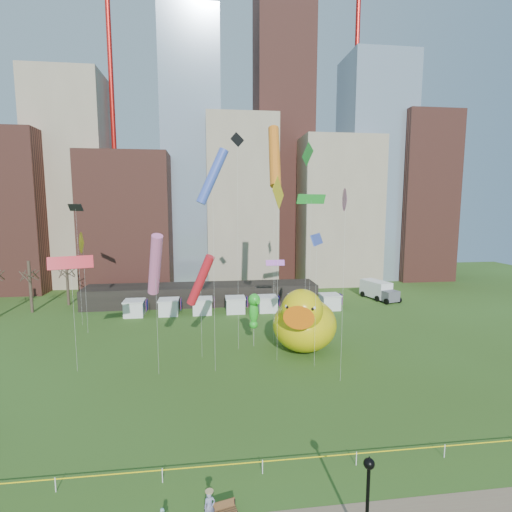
{
  "coord_description": "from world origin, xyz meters",
  "views": [
    {
      "loc": [
        -3.14,
        -21.42,
        16.35
      ],
      "look_at": [
        1.03,
        11.19,
        12.0
      ],
      "focal_mm": 27.0,
      "sensor_mm": 36.0,
      "label": 1
    }
  ],
  "objects": [
    {
      "name": "woman",
      "position": [
        -3.24,
        -3.2,
        0.83
      ],
      "size": [
        0.67,
        0.51,
        1.63
      ],
      "primitive_type": "imported",
      "rotation": [
        0.0,
        0.0,
        0.22
      ],
      "color": "silver",
      "rests_on": "footpath"
    },
    {
      "name": "kite_13",
      "position": [
        -2.54,
        15.21,
        19.0
      ],
      "size": [
        3.23,
        1.48,
        21.66
      ],
      "color": "silver",
      "rests_on": "ground"
    },
    {
      "name": "kite_2",
      "position": [
        -20.37,
        32.52,
        15.96
      ],
      "size": [
        2.61,
        2.44,
        16.53
      ],
      "color": "silver",
      "rests_on": "ground"
    },
    {
      "name": "vendor_tents",
      "position": [
        1.02,
        36.0,
        1.11
      ],
      "size": [
        33.24,
        2.8,
        2.4
      ],
      "color": "white",
      "rests_on": "ground"
    },
    {
      "name": "seahorse_purple",
      "position": [
        8.7,
        21.38,
        3.35
      ],
      "size": [
        1.43,
        1.6,
        4.72
      ],
      "rotation": [
        0.0,
        0.0,
        -0.38
      ],
      "color": "silver",
      "rests_on": "ground"
    },
    {
      "name": "kite_11",
      "position": [
        9.44,
        26.35,
        22.16
      ],
      "size": [
        0.73,
        2.86,
        24.13
      ],
      "color": "silver",
      "rests_on": "ground"
    },
    {
      "name": "park_bench",
      "position": [
        -2.66,
        -3.12,
        0.47
      ],
      "size": [
        1.75,
        0.92,
        0.85
      ],
      "rotation": [
        0.0,
        0.0,
        0.24
      ],
      "color": "#57331E",
      "rests_on": "footpath"
    },
    {
      "name": "caution_tape",
      "position": [
        0.0,
        0.0,
        0.68
      ],
      "size": [
        50.0,
        0.06,
        0.9
      ],
      "color": "white",
      "rests_on": "ground"
    },
    {
      "name": "lamppost",
      "position": [
        4.06,
        -6.0,
        3.04
      ],
      "size": [
        0.52,
        0.52,
        4.97
      ],
      "color": "black",
      "rests_on": "footpath"
    },
    {
      "name": "kite_1",
      "position": [
        9.06,
        11.54,
        16.79
      ],
      "size": [
        0.7,
        2.03,
        17.84
      ],
      "color": "silver",
      "rests_on": "ground"
    },
    {
      "name": "bare_trees",
      "position": [
        -30.17,
        40.54,
        4.01
      ],
      "size": [
        8.44,
        6.44,
        8.5
      ],
      "color": "#382B21",
      "rests_on": "ground"
    },
    {
      "name": "kite_8",
      "position": [
        -16.13,
        16.91,
        10.88
      ],
      "size": [
        4.0,
        1.68,
        11.51
      ],
      "color": "silver",
      "rests_on": "ground"
    },
    {
      "name": "box_truck",
      "position": [
        26.51,
        41.33,
        1.59
      ],
      "size": [
        4.65,
        7.76,
        3.1
      ],
      "rotation": [
        0.0,
        0.0,
        0.29
      ],
      "color": "white",
      "rests_on": "ground"
    },
    {
      "name": "kite_3",
      "position": [
        10.05,
        26.5,
        17.06
      ],
      "size": [
        3.99,
        1.58,
        17.73
      ],
      "color": "silver",
      "rests_on": "ground"
    },
    {
      "name": "kite_5",
      "position": [
        7.59,
        15.25,
        12.96
      ],
      "size": [
        2.18,
        3.33,
        13.55
      ],
      "color": "silver",
      "rests_on": "ground"
    },
    {
      "name": "kite_12",
      "position": [
        4.03,
        17.06,
        17.37
      ],
      "size": [
        1.71,
        2.93,
        19.29
      ],
      "color": "silver",
      "rests_on": "ground"
    },
    {
      "name": "kite_0",
      "position": [
        -3.88,
        18.77,
        8.51
      ],
      "size": [
        3.37,
        2.39,
        11.33
      ],
      "color": "silver",
      "rests_on": "ground"
    },
    {
      "name": "kite_6",
      "position": [
        4.56,
        22.31,
        21.8
      ],
      "size": [
        1.59,
        4.34,
        25.42
      ],
      "color": "silver",
      "rests_on": "ground"
    },
    {
      "name": "kite_9",
      "position": [
        -8.02,
        15.18,
        10.77
      ],
      "size": [
        2.2,
        3.75,
        13.84
      ],
      "color": "silver",
      "rests_on": "ground"
    },
    {
      "name": "kite_10",
      "position": [
        0.23,
        20.78,
        21.71
      ],
      "size": [
        1.45,
        0.72,
        24.1
      ],
      "color": "silver",
      "rests_on": "ground"
    },
    {
      "name": "pavilion",
      "position": [
        -4.0,
        42.0,
        1.6
      ],
      "size": [
        38.0,
        6.0,
        3.2
      ],
      "primitive_type": "cube",
      "color": "black",
      "rests_on": "ground"
    },
    {
      "name": "big_duck",
      "position": [
        7.47,
        19.17,
        3.48
      ],
      "size": [
        9.75,
        10.84,
        7.57
      ],
      "rotation": [
        0.0,
        0.0,
        -0.37
      ],
      "color": "yellow",
      "rests_on": "ground"
    },
    {
      "name": "small_duck",
      "position": [
        8.24,
        23.36,
        1.42
      ],
      "size": [
        3.93,
        4.43,
        3.1
      ],
      "rotation": [
        0.0,
        0.0,
        0.34
      ],
      "color": "white",
      "rests_on": "ground"
    },
    {
      "name": "kite_7",
      "position": [
        6.06,
        29.79,
        8.5
      ],
      "size": [
        2.58,
        0.44,
        8.93
      ],
      "color": "silver",
      "rests_on": "ground"
    },
    {
      "name": "skyline",
      "position": [
        2.25,
        61.06,
        21.44
      ],
      "size": [
        101.0,
        23.0,
        68.0
      ],
      "color": "brown",
      "rests_on": "ground"
    },
    {
      "name": "seahorse_green",
      "position": [
        2.08,
        21.36,
        4.59
      ],
      "size": [
        1.73,
        1.97,
        6.3
      ],
      "rotation": [
        0.0,
        0.0,
        0.3
      ],
      "color": "silver",
      "rests_on": "ground"
    },
    {
      "name": "crane_right",
      "position": [
        30.89,
        64.0,
        46.9
      ],
      "size": [
        23.0,
        1.0,
        76.0
      ],
      "color": "red",
      "rests_on": "ground"
    },
    {
      "name": "kite_4",
      "position": [
        -18.57,
        28.79,
        11.69
      ],
      "size": [
        0.79,
        2.69,
        13.04
      ],
      "color": "silver",
      "rests_on": "ground"
    },
    {
      "name": "ground",
      "position": [
        0.0,
        0.0,
        0.0
      ],
      "size": [
        160.0,
        160.0,
        0.0
      ],
      "primitive_type": "plane",
      "color": "#334D18",
      "rests_on": "ground"
    },
    {
      "name": "crane_left",
      "position": [
        -21.11,
        64.0,
        46.9
      ],
      "size": [
        23.0,
        1.0,
        76.0
      ],
      "color": "red",
      "rests_on": "ground"
    }
  ]
}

